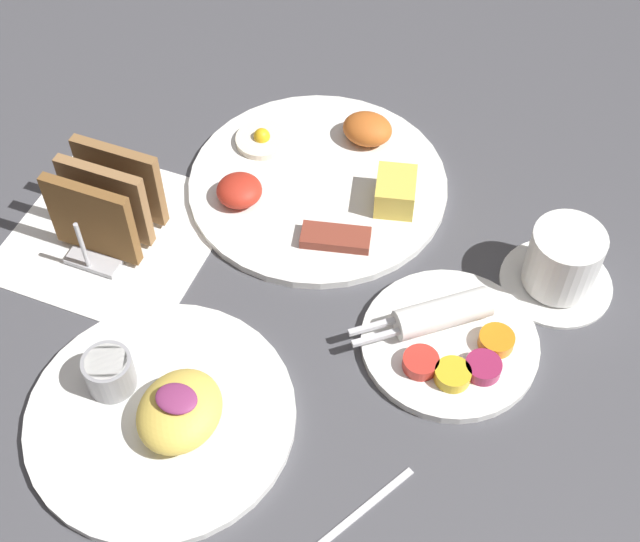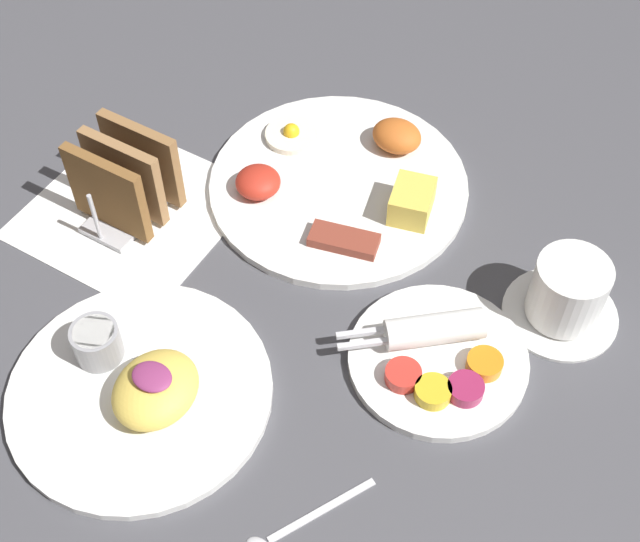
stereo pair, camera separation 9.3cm
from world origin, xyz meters
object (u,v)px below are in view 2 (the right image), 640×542
at_px(toast_rack, 125,180).
at_px(coffee_cup, 567,294).
at_px(plate_breakfast, 342,181).
at_px(plate_foreground, 140,386).
at_px(plate_condiments, 438,356).

height_order(toast_rack, coffee_cup, toast_rack).
bearing_deg(plate_breakfast, coffee_cup, -8.40).
bearing_deg(plate_foreground, plate_condiments, 37.95).
distance_m(plate_foreground, coffee_cup, 0.44).
xyz_separation_m(toast_rack, coffee_cup, (0.47, 0.11, -0.02)).
bearing_deg(coffee_cup, plate_condiments, -125.60).
distance_m(plate_foreground, toast_rack, 0.25).
distance_m(plate_breakfast, plate_foreground, 0.34).
xyz_separation_m(plate_breakfast, coffee_cup, (0.29, -0.04, 0.03)).
distance_m(plate_breakfast, coffee_cup, 0.29).
height_order(plate_breakfast, toast_rack, toast_rack).
xyz_separation_m(plate_condiments, plate_foreground, (-0.23, -0.18, 0.00)).
xyz_separation_m(plate_breakfast, toast_rack, (-0.19, -0.16, 0.04)).
xyz_separation_m(plate_foreground, coffee_cup, (0.32, 0.30, 0.02)).
relative_size(plate_condiments, toast_rack, 1.61).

